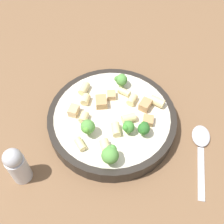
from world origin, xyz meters
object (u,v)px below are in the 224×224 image
object	(u,v)px
chicken_chunk_2	(145,105)
chicken_chunk_4	(74,111)
broccoli_floret_3	(110,154)
chicken_chunk_1	(148,120)
rigatoni_0	(116,129)
chicken_chunk_3	(111,95)
spoon	(201,145)
rigatoni_2	(84,117)
rigatoni_7	(84,89)
rigatoni_8	(105,147)
rigatoni_6	(80,144)
broccoli_floret_4	(121,80)
broccoli_floret_2	(128,127)
broccoli_floret_0	(144,128)
chicken_chunk_0	(101,102)
rigatoni_1	(124,92)
rigatoni_4	(157,102)
pasta_bowl	(112,119)
rigatoni_5	(129,118)
rigatoni_9	(132,100)
pepper_shaker	(17,165)
broccoli_floret_1	(88,127)
rigatoni_3	(85,100)

from	to	relation	value
chicken_chunk_2	chicken_chunk_4	world-z (taller)	same
broccoli_floret_3	chicken_chunk_1	size ratio (longest dim) A/B	1.84
rigatoni_0	chicken_chunk_1	size ratio (longest dim) A/B	1.28
chicken_chunk_3	spoon	world-z (taller)	chicken_chunk_3
chicken_chunk_1	rigatoni_2	bearing A→B (deg)	28.92
rigatoni_0	rigatoni_7	xyz separation A→B (m)	(0.11, -0.05, 0.00)
rigatoni_2	chicken_chunk_3	size ratio (longest dim) A/B	1.05
rigatoni_8	chicken_chunk_1	world-z (taller)	rigatoni_8
rigatoni_6	broccoli_floret_4	bearing A→B (deg)	-86.26
broccoli_floret_2	broccoli_floret_3	size ratio (longest dim) A/B	0.77
broccoli_floret_0	chicken_chunk_0	distance (m)	0.11
rigatoni_1	broccoli_floret_2	bearing A→B (deg)	124.10
rigatoni_4	spoon	distance (m)	0.12
rigatoni_1	rigatoni_2	bearing A→B (deg)	71.05
chicken_chunk_2	rigatoni_1	bearing A→B (deg)	-9.67
pasta_bowl	chicken_chunk_2	distance (m)	0.07
rigatoni_7	broccoli_floret_2	bearing A→B (deg)	162.15
rigatoni_2	pasta_bowl	bearing A→B (deg)	-136.40
broccoli_floret_3	rigatoni_2	distance (m)	0.10
broccoli_floret_4	rigatoni_5	xyz separation A→B (m)	(-0.06, 0.07, -0.01)
chicken_chunk_0	broccoli_floret_2	bearing A→B (deg)	158.95
broccoli_floret_4	chicken_chunk_1	xyz separation A→B (m)	(-0.09, 0.05, -0.01)
chicken_chunk_2	rigatoni_4	bearing A→B (deg)	-129.30
rigatoni_9	pepper_shaker	world-z (taller)	pepper_shaker
broccoli_floret_2	rigatoni_0	world-z (taller)	broccoli_floret_2
rigatoni_7	broccoli_floret_3	bearing A→B (deg)	140.39
pepper_shaker	rigatoni_1	bearing A→B (deg)	-106.71
rigatoni_8	rigatoni_9	world-z (taller)	rigatoni_8
rigatoni_5	rigatoni_9	xyz separation A→B (m)	(0.02, -0.04, -0.00)
broccoli_floret_0	pepper_shaker	distance (m)	0.23
rigatoni_7	chicken_chunk_1	distance (m)	0.15
broccoli_floret_2	spoon	distance (m)	0.15
rigatoni_8	spoon	distance (m)	0.19
broccoli_floret_0	spoon	bearing A→B (deg)	-152.31
rigatoni_4	chicken_chunk_3	xyz separation A→B (m)	(0.09, 0.03, -0.00)
rigatoni_6	rigatoni_7	xyz separation A→B (m)	(0.07, -0.11, 0.00)
broccoli_floret_1	rigatoni_2	distance (m)	0.04
broccoli_floret_3	chicken_chunk_3	world-z (taller)	broccoli_floret_3
broccoli_floret_0	chicken_chunk_4	size ratio (longest dim) A/B	1.35
rigatoni_7	chicken_chunk_2	bearing A→B (deg)	-167.82
pasta_bowl	rigatoni_7	xyz separation A→B (m)	(0.08, -0.02, 0.02)
broccoli_floret_2	chicken_chunk_1	distance (m)	0.05
broccoli_floret_4	rigatoni_2	bearing A→B (deg)	81.65
rigatoni_3	rigatoni_9	size ratio (longest dim) A/B	0.90
broccoli_floret_1	chicken_chunk_2	distance (m)	0.13
rigatoni_7	rigatoni_6	bearing A→B (deg)	121.73
rigatoni_4	chicken_chunk_2	bearing A→B (deg)	50.70
rigatoni_4	rigatoni_9	bearing A→B (deg)	25.45
broccoli_floret_1	broccoli_floret_4	world-z (taller)	broccoli_floret_1
rigatoni_4	broccoli_floret_4	bearing A→B (deg)	-3.62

